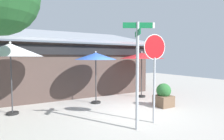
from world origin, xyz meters
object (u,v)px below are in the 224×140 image
stop_sign (155,61)px  patio_umbrella_ivory_left (10,50)px  street_sign_post (138,65)px  patio_umbrella_crimson_right (142,56)px  sidewalk_planter (164,96)px  patio_umbrella_royal_blue_center (96,57)px

stop_sign → patio_umbrella_ivory_left: 5.26m
street_sign_post → patio_umbrella_crimson_right: size_ratio=1.29×
street_sign_post → patio_umbrella_crimson_right: 4.74m
sidewalk_planter → patio_umbrella_crimson_right: bearing=78.5°
patio_umbrella_ivory_left → street_sign_post: bearing=-48.5°
street_sign_post → patio_umbrella_royal_blue_center: street_sign_post is taller
stop_sign → patio_umbrella_royal_blue_center: 3.43m
patio_umbrella_crimson_right → sidewalk_planter: size_ratio=2.42×
patio_umbrella_royal_blue_center → sidewalk_planter: 3.52m
street_sign_post → patio_umbrella_ivory_left: street_sign_post is taller
street_sign_post → stop_sign: (0.84, 0.20, 0.10)m
street_sign_post → stop_sign: 0.87m
patio_umbrella_royal_blue_center → sidewalk_planter: bearing=-41.3°
patio_umbrella_crimson_right → patio_umbrella_royal_blue_center: bearing=-179.5°
patio_umbrella_ivory_left → patio_umbrella_crimson_right: size_ratio=1.11×
patio_umbrella_royal_blue_center → sidewalk_planter: (2.32, -2.03, -1.70)m
street_sign_post → patio_umbrella_crimson_right: street_sign_post is taller
street_sign_post → patio_umbrella_ivory_left: bearing=131.5°
stop_sign → patio_umbrella_royal_blue_center: bearing=98.6°
patio_umbrella_ivory_left → sidewalk_planter: bearing=-19.2°
patio_umbrella_ivory_left → patio_umbrella_royal_blue_center: (3.50, 0.01, -0.24)m
street_sign_post → stop_sign: street_sign_post is taller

